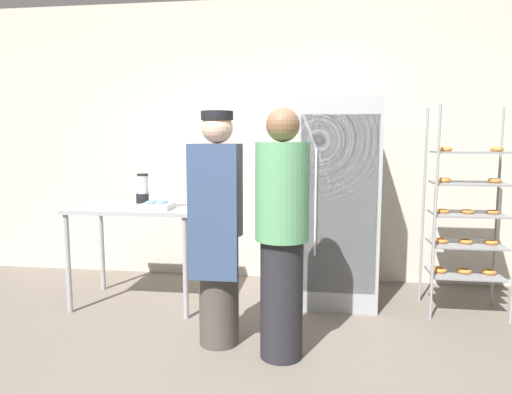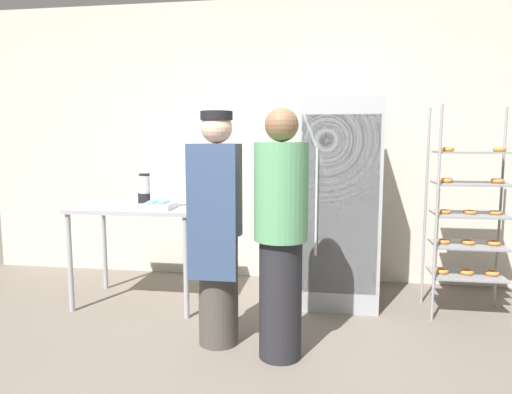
# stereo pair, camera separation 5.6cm
# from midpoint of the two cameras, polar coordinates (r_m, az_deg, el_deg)

# --- Properties ---
(ground_plane) EXTENTS (14.00, 14.00, 0.00)m
(ground_plane) POSITION_cam_midpoint_polar(r_m,az_deg,el_deg) (3.01, -3.17, -21.81)
(ground_plane) COLOR #6B6056
(back_wall) EXTENTS (6.40, 0.12, 2.87)m
(back_wall) POSITION_cam_midpoint_polar(r_m,az_deg,el_deg) (4.81, 1.71, 6.87)
(back_wall) COLOR beige
(back_wall) RESTS_ON ground_plane
(refrigerator) EXTENTS (0.68, 0.67, 1.81)m
(refrigerator) POSITION_cam_midpoint_polar(r_m,az_deg,el_deg) (4.11, 9.70, -0.71)
(refrigerator) COLOR #9EA0A5
(refrigerator) RESTS_ON ground_plane
(baking_rack) EXTENTS (0.64, 0.44, 1.73)m
(baking_rack) POSITION_cam_midpoint_polar(r_m,az_deg,el_deg) (4.17, 24.55, -2.14)
(baking_rack) COLOR #93969B
(baking_rack) RESTS_ON ground_plane
(prep_counter) EXTENTS (1.10, 0.69, 0.88)m
(prep_counter) POSITION_cam_midpoint_polar(r_m,az_deg,el_deg) (4.16, -14.84, -2.49)
(prep_counter) COLOR #9EA0A5
(prep_counter) RESTS_ON ground_plane
(donut_box) EXTENTS (0.24, 0.24, 0.29)m
(donut_box) POSITION_cam_midpoint_polar(r_m,az_deg,el_deg) (3.91, -12.56, -0.79)
(donut_box) COLOR white
(donut_box) RESTS_ON prep_counter
(blender_pitcher) EXTENTS (0.13, 0.13, 0.27)m
(blender_pitcher) POSITION_cam_midpoint_polar(r_m,az_deg,el_deg) (4.32, -14.27, 0.87)
(blender_pitcher) COLOR black
(blender_pitcher) RESTS_ON prep_counter
(person_baker) EXTENTS (0.35, 0.37, 1.65)m
(person_baker) POSITION_cam_midpoint_polar(r_m,az_deg,el_deg) (3.21, -5.27, -3.61)
(person_baker) COLOR #47423D
(person_baker) RESTS_ON ground_plane
(person_customer) EXTENTS (0.35, 0.35, 1.66)m
(person_customer) POSITION_cam_midpoint_polar(r_m,az_deg,el_deg) (3.00, 2.73, -4.57)
(person_customer) COLOR #232328
(person_customer) RESTS_ON ground_plane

